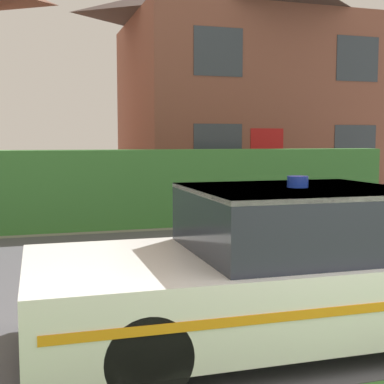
{
  "coord_description": "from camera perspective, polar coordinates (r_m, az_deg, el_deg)",
  "views": [
    {
      "loc": [
        -2.46,
        -1.95,
        1.78
      ],
      "look_at": [
        -0.26,
        5.2,
        1.05
      ],
      "focal_mm": 50.0,
      "sensor_mm": 36.0,
      "label": 1
    }
  ],
  "objects": [
    {
      "name": "police_car",
      "position": [
        4.87,
        9.54,
        -8.01
      ],
      "size": [
        4.34,
        1.9,
        1.45
      ],
      "rotation": [
        0.0,
        0.0,
        3.13
      ],
      "color": "black",
      "rests_on": "road_strip"
    },
    {
      "name": "garden_hedge",
      "position": [
        11.01,
        -6.08,
        0.39
      ],
      "size": [
        11.19,
        0.71,
        1.58
      ],
      "primitive_type": "cube",
      "color": "#3D7F38",
      "rests_on": "ground"
    },
    {
      "name": "road_strip",
      "position": [
        7.31,
        3.16,
        -8.49
      ],
      "size": [
        28.0,
        6.86,
        0.01
      ],
      "primitive_type": "cube",
      "color": "#4C4C51",
      "rests_on": "ground"
    },
    {
      "name": "house_right",
      "position": [
        18.38,
        6.04,
        11.62
      ],
      "size": [
        8.27,
        6.33,
        7.32
      ],
      "color": "brown",
      "rests_on": "ground"
    }
  ]
}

